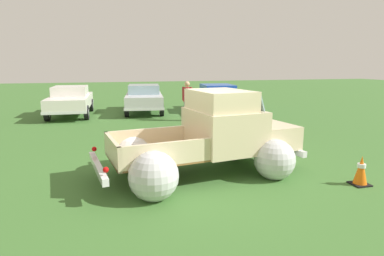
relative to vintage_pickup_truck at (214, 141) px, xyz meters
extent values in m
plane|color=#3D6B2D|center=(-0.38, -0.06, -0.76)|extent=(80.00, 80.00, 0.00)
cylinder|color=black|center=(0.91, 1.03, -0.38)|extent=(0.79, 0.34, 0.76)
cylinder|color=silver|center=(0.91, 1.03, -0.38)|extent=(0.38, 0.29, 0.34)
cylinder|color=black|center=(1.19, -0.69, -0.38)|extent=(0.79, 0.34, 0.76)
cylinder|color=silver|center=(1.19, -0.69, -0.38)|extent=(0.38, 0.29, 0.34)
cylinder|color=black|center=(-1.86, 0.58, -0.38)|extent=(0.79, 0.34, 0.76)
cylinder|color=silver|center=(-1.86, 0.58, -0.38)|extent=(0.38, 0.29, 0.34)
cylinder|color=black|center=(-1.57, -1.14, -0.38)|extent=(0.79, 0.34, 0.76)
cylinder|color=silver|center=(-1.57, -1.14, -0.38)|extent=(0.38, 0.29, 0.34)
sphere|color=silver|center=(-1.86, 0.62, -0.32)|extent=(1.10, 1.10, 0.96)
sphere|color=silver|center=(-1.57, -1.19, -0.32)|extent=(1.10, 1.10, 0.96)
cube|color=olive|center=(-1.32, -0.22, -0.22)|extent=(2.27, 1.85, 0.04)
cube|color=beige|center=(-1.44, 0.50, 0.01)|extent=(2.04, 0.41, 0.50)
cube|color=beige|center=(-1.20, -0.94, 0.01)|extent=(2.04, 0.41, 0.50)
cube|color=beige|center=(-0.35, -0.06, 0.01)|extent=(0.33, 1.53, 0.50)
cube|color=beige|center=(-2.29, -0.38, 0.01)|extent=(0.33, 1.53, 0.50)
cube|color=beige|center=(0.26, 0.04, 0.24)|extent=(1.71, 1.91, 0.95)
cube|color=beige|center=(0.16, 0.03, 0.94)|extent=(1.39, 1.71, 0.45)
cube|color=#8CADB7|center=(0.80, 0.13, 0.92)|extent=(0.38, 1.46, 0.38)
cube|color=beige|center=(1.29, 0.21, 0.04)|extent=(1.50, 1.80, 0.55)
sphere|color=silver|center=(0.90, 1.06, -0.34)|extent=(1.06, 1.06, 0.92)
sphere|color=silver|center=(1.19, -0.72, -0.34)|extent=(1.06, 1.06, 0.92)
cube|color=silver|center=(-2.59, -0.43, -0.30)|extent=(0.44, 1.97, 0.14)
cube|color=silver|center=(1.83, 0.30, -0.30)|extent=(0.44, 1.97, 0.14)
sphere|color=red|center=(-2.68, 0.36, -0.12)|extent=(0.13, 0.13, 0.11)
sphere|color=red|center=(-2.43, -1.20, -0.12)|extent=(0.13, 0.13, 0.11)
cylinder|color=black|center=(-3.35, 8.37, -0.43)|extent=(0.22, 0.66, 0.66)
cylinder|color=silver|center=(-3.35, 8.37, -0.43)|extent=(0.22, 0.30, 0.30)
cylinder|color=black|center=(-5.02, 8.41, -0.43)|extent=(0.22, 0.66, 0.66)
cylinder|color=silver|center=(-5.02, 8.41, -0.43)|extent=(0.22, 0.30, 0.30)
cylinder|color=black|center=(-3.28, 11.17, -0.43)|extent=(0.22, 0.66, 0.66)
cylinder|color=silver|center=(-3.28, 11.17, -0.43)|extent=(0.22, 0.30, 0.30)
cylinder|color=black|center=(-4.95, 11.21, -0.43)|extent=(0.22, 0.66, 0.66)
cylinder|color=silver|center=(-4.95, 11.21, -0.43)|extent=(0.22, 0.30, 0.30)
cube|color=silver|center=(-4.15, 9.79, -0.05)|extent=(1.90, 4.42, 0.55)
cube|color=silver|center=(-4.15, 9.97, 0.45)|extent=(1.60, 1.88, 0.45)
cube|color=silver|center=(-4.10, 11.94, -0.31)|extent=(1.86, 0.14, 0.12)
cube|color=silver|center=(-4.20, 7.64, -0.31)|extent=(1.86, 0.14, 0.12)
cylinder|color=black|center=(0.14, 8.59, -0.43)|extent=(0.27, 0.68, 0.66)
cylinder|color=silver|center=(0.14, 8.59, -0.43)|extent=(0.24, 0.32, 0.30)
cylinder|color=black|center=(-1.52, 8.76, -0.43)|extent=(0.27, 0.68, 0.66)
cylinder|color=silver|center=(-1.52, 8.76, -0.43)|extent=(0.24, 0.32, 0.30)
cylinder|color=black|center=(0.43, 11.33, -0.43)|extent=(0.27, 0.68, 0.66)
cylinder|color=silver|center=(0.43, 11.33, -0.43)|extent=(0.24, 0.32, 0.30)
cylinder|color=black|center=(-1.24, 11.50, -0.43)|extent=(0.27, 0.68, 0.66)
cylinder|color=silver|center=(-1.24, 11.50, -0.43)|extent=(0.24, 0.32, 0.30)
cube|color=silver|center=(-0.55, 10.04, -0.05)|extent=(2.23, 4.47, 0.55)
cube|color=#8CADB7|center=(-0.53, 10.22, 0.45)|extent=(1.74, 1.96, 0.45)
cube|color=silver|center=(-0.33, 12.15, -0.31)|extent=(1.86, 0.29, 0.12)
cube|color=silver|center=(-0.77, 7.94, -0.31)|extent=(1.86, 0.29, 0.12)
cylinder|color=black|center=(3.98, 7.70, -0.43)|extent=(0.26, 0.68, 0.66)
cylinder|color=silver|center=(3.98, 7.70, -0.43)|extent=(0.24, 0.32, 0.30)
cylinder|color=black|center=(2.29, 7.86, -0.43)|extent=(0.26, 0.68, 0.66)
cylinder|color=silver|center=(2.29, 7.86, -0.43)|extent=(0.24, 0.32, 0.30)
cylinder|color=black|center=(4.25, 10.68, -0.43)|extent=(0.26, 0.68, 0.66)
cylinder|color=silver|center=(4.25, 10.68, -0.43)|extent=(0.24, 0.32, 0.30)
cylinder|color=black|center=(2.57, 10.83, -0.43)|extent=(0.26, 0.68, 0.66)
cylinder|color=silver|center=(2.57, 10.83, -0.43)|extent=(0.24, 0.32, 0.30)
cube|color=blue|center=(3.27, 9.27, -0.05)|extent=(2.24, 4.82, 0.55)
cube|color=blue|center=(3.29, 9.45, 0.45)|extent=(1.75, 2.10, 0.45)
cube|color=silver|center=(3.48, 11.55, -0.31)|extent=(1.88, 0.27, 0.12)
cube|color=silver|center=(3.06, 6.98, -0.31)|extent=(1.88, 0.27, 0.12)
cylinder|color=navy|center=(0.99, 7.05, -0.33)|extent=(0.21, 0.21, 0.85)
cylinder|color=navy|center=(1.09, 6.92, -0.33)|extent=(0.21, 0.21, 0.85)
cylinder|color=#B2262D|center=(1.04, 6.99, 0.42)|extent=(0.48, 0.48, 0.64)
cylinder|color=#B2262D|center=(0.90, 7.16, 0.45)|extent=(0.13, 0.13, 0.61)
cylinder|color=#B2262D|center=(1.18, 6.81, 0.45)|extent=(0.13, 0.13, 0.61)
sphere|color=#DBAD84|center=(1.04, 6.99, 0.88)|extent=(0.33, 0.33, 0.23)
cube|color=black|center=(2.74, -1.56, -0.74)|extent=(0.36, 0.36, 0.03)
cone|color=orange|center=(2.74, -1.56, -0.43)|extent=(0.28, 0.28, 0.60)
cylinder|color=white|center=(2.74, -1.56, -0.34)|extent=(0.17, 0.17, 0.08)
cube|color=black|center=(0.04, 2.75, -0.74)|extent=(0.36, 0.36, 0.03)
cone|color=orange|center=(0.04, 2.75, -0.43)|extent=(0.28, 0.28, 0.60)
cylinder|color=white|center=(0.04, 2.75, -0.34)|extent=(0.17, 0.17, 0.08)
camera|label=1|loc=(-2.30, -6.97, 1.75)|focal=30.33mm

